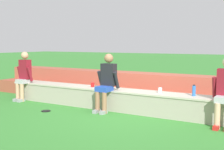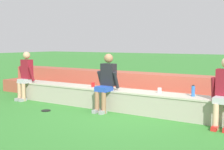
# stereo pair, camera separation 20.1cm
# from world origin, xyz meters

# --- Properties ---
(ground_plane) EXTENTS (80.00, 80.00, 0.00)m
(ground_plane) POSITION_xyz_m (0.00, 0.00, 0.00)
(ground_plane) COLOR #388433
(stone_seating_wall) EXTENTS (7.45, 0.60, 0.51)m
(stone_seating_wall) POSITION_xyz_m (0.00, 0.28, 0.27)
(stone_seating_wall) COLOR #A8A08E
(stone_seating_wall) RESTS_ON ground
(brick_bleachers) EXTENTS (10.49, 1.31, 0.80)m
(brick_bleachers) POSITION_xyz_m (0.00, 1.44, 0.33)
(brick_bleachers) COLOR #A24B37
(brick_bleachers) RESTS_ON ground
(person_far_left) EXTENTS (0.49, 0.48, 1.40)m
(person_far_left) POSITION_xyz_m (-3.32, -0.03, 0.74)
(person_far_left) COLOR tan
(person_far_left) RESTS_ON ground
(person_left_of_center) EXTENTS (0.53, 0.61, 1.38)m
(person_left_of_center) POSITION_xyz_m (-0.55, 0.00, 0.74)
(person_left_of_center) COLOR #996B4C
(person_left_of_center) RESTS_ON ground
(water_bottle_near_right) EXTENTS (0.07, 0.07, 0.24)m
(water_bottle_near_right) POSITION_xyz_m (1.47, 0.30, 0.62)
(water_bottle_near_right) COLOR blue
(water_bottle_near_right) RESTS_ON stone_seating_wall
(plastic_cup_right_end) EXTENTS (0.09, 0.09, 0.11)m
(plastic_cup_right_end) POSITION_xyz_m (-1.16, 0.30, 0.56)
(plastic_cup_right_end) COLOR red
(plastic_cup_right_end) RESTS_ON stone_seating_wall
(plastic_cup_left_end) EXTENTS (0.09, 0.09, 0.12)m
(plastic_cup_left_end) POSITION_xyz_m (0.70, 0.30, 0.57)
(plastic_cup_left_end) COLOR white
(plastic_cup_left_end) RESTS_ON stone_seating_wall
(frisbee) EXTENTS (0.22, 0.22, 0.02)m
(frisbee) POSITION_xyz_m (-1.79, -0.77, 0.01)
(frisbee) COLOR black
(frisbee) RESTS_ON ground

